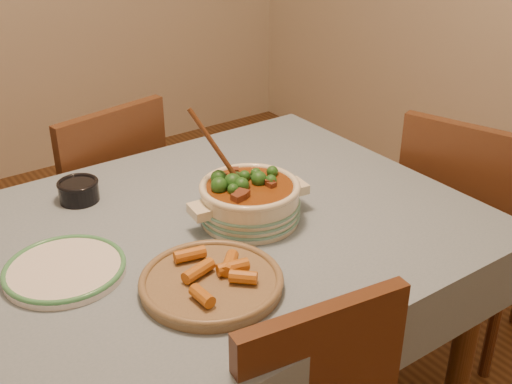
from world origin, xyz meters
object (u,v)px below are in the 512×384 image
dining_table (166,272)px  fried_plate (211,280)px  white_plate (65,269)px  chair_far (103,203)px  stew_casserole (250,198)px  condiment_bowl (78,190)px  chair_right (465,223)px

dining_table → fried_plate: 0.26m
white_plate → chair_far: chair_far is taller
stew_casserole → chair_far: (-0.12, 0.77, -0.32)m
condiment_bowl → fried_plate: size_ratio=0.34×
white_plate → condiment_bowl: size_ratio=2.53×
stew_casserole → fried_plate: (-0.25, -0.20, -0.05)m
dining_table → stew_casserole: bearing=-7.7°
condiment_bowl → white_plate: bearing=-116.8°
chair_right → stew_casserole: bearing=65.2°
condiment_bowl → fried_plate: 0.58m
dining_table → chair_right: chair_right is taller
dining_table → chair_right: 1.10m
white_plate → fried_plate: bearing=-44.5°
dining_table → fried_plate: fried_plate is taller
stew_casserole → condiment_bowl: bearing=131.6°
condiment_bowl → stew_casserole: bearing=-48.4°
condiment_bowl → fried_plate: condiment_bowl is taller
dining_table → chair_right: (1.08, -0.13, -0.15)m
stew_casserole → chair_right: 0.90m
fried_plate → chair_right: chair_right is taller
dining_table → white_plate: (-0.25, 0.01, 0.10)m
fried_plate → chair_far: bearing=82.5°
white_plate → chair_right: bearing=-6.0°
chair_right → chair_far: bearing=29.5°
dining_table → chair_far: chair_far is taller
fried_plate → chair_right: (1.08, 0.11, -0.27)m
chair_far → chair_right: 1.29m
stew_casserole → condiment_bowl: (-0.33, 0.37, -0.03)m
dining_table → stew_casserole: 0.29m
chair_far → chair_right: size_ratio=0.99×
condiment_bowl → chair_far: (0.21, 0.40, -0.29)m
fried_plate → chair_right: bearing=5.6°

